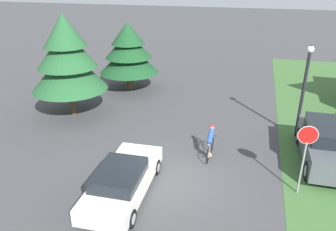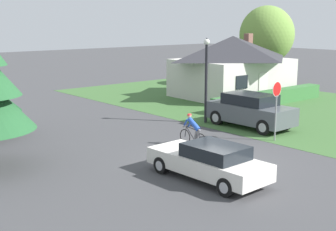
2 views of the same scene
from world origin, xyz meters
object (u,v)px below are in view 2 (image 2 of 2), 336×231
sedan_left_lane (209,161)px  stop_sign (276,99)px  cyclist (193,131)px  street_lamp (206,72)px  deciduous_tree_right (267,35)px  parked_suv_right (250,110)px  cottage_house (232,65)px

sedan_left_lane → stop_sign: 6.70m
cyclist → street_lamp: bearing=-49.6°
cyclist → deciduous_tree_right: 21.70m
parked_suv_right → stop_sign: stop_sign is taller
street_lamp → deciduous_tree_right: bearing=26.8°
cottage_house → deciduous_tree_right: deciduous_tree_right is taller
stop_sign → cyclist: bearing=-30.8°
deciduous_tree_right → cyclist: bearing=-150.4°
deciduous_tree_right → sedan_left_lane: bearing=-146.3°
stop_sign → deciduous_tree_right: deciduous_tree_right is taller
cyclist → street_lamp: (3.93, 3.15, 2.08)m
sedan_left_lane → parked_suv_right: bearing=-61.4°
parked_suv_right → deciduous_tree_right: deciduous_tree_right is taller
cottage_house → sedan_left_lane: 19.22m
parked_suv_right → stop_sign: bearing=152.1°
stop_sign → street_lamp: size_ratio=0.60×
parked_suv_right → stop_sign: 3.13m
parked_suv_right → deciduous_tree_right: size_ratio=0.68×
cyclist → deciduous_tree_right: size_ratio=0.26×
cyclist → stop_sign: size_ratio=0.64×
sedan_left_lane → stop_sign: size_ratio=1.67×
cottage_house → deciduous_tree_right: bearing=19.3°
deciduous_tree_right → street_lamp: bearing=-153.2°
cyclist → street_lamp: size_ratio=0.38×
parked_suv_right → street_lamp: (-1.02, 2.32, 1.90)m
stop_sign → deciduous_tree_right: bearing=-145.0°
deciduous_tree_right → cottage_house: bearing=-163.0°
sedan_left_lane → parked_suv_right: parked_suv_right is taller
stop_sign → parked_suv_right: bearing=-121.6°
cottage_house → cyclist: (-12.07, -8.55, -1.60)m
cottage_house → parked_suv_right: cottage_house is taller
street_lamp → deciduous_tree_right: 16.51m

